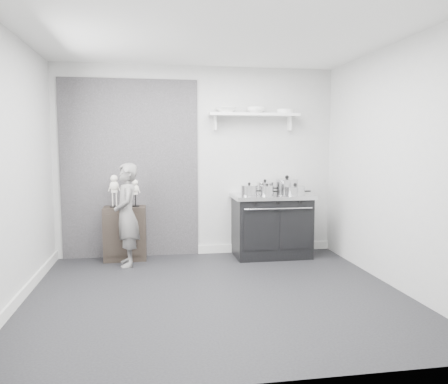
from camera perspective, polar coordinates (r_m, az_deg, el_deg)
The scene contains 16 objects.
ground at distance 4.79m, azimuth -1.09°, elevation -13.16°, with size 4.00×4.00×0.00m, color black.
room_shell at distance 4.66m, azimuth -2.49°, elevation 6.83°, with size 4.02×3.62×2.71m.
wall_shelf at distance 6.33m, azimuth 3.93°, elevation 9.95°, with size 1.30×0.26×0.24m.
stove at distance 6.28m, azimuth 6.21°, elevation -4.32°, with size 1.11×0.69×0.89m.
side_cabinet at distance 6.21m, azimuth -12.79°, elevation -5.28°, with size 0.57×0.33×0.74m, color black.
child at distance 5.85m, azimuth -12.59°, elevation -2.94°, with size 0.49×0.32×1.35m, color slate.
pot_front_left at distance 6.01m, azimuth 3.32°, elevation 0.21°, with size 0.32×0.23×0.19m.
pot_back_left at distance 6.31m, azimuth 5.37°, elevation 0.56°, with size 0.33×0.25×0.21m.
pot_back_right at distance 6.38m, azimuth 8.22°, elevation 0.77°, with size 0.41×0.33×0.26m.
pot_front_right at distance 6.15m, azimuth 9.26°, elevation 0.16°, with size 0.37×0.28×0.17m.
pot_front_center at distance 6.00m, azimuth 5.66°, elevation 0.15°, with size 0.27×0.18×0.17m.
skeleton_full at distance 6.13m, azimuth -14.14°, elevation 0.46°, with size 0.14×0.09×0.51m, color silver, non-canonical shape.
skeleton_torso at distance 6.12m, azimuth -11.52°, elevation 0.12°, with size 0.12×0.08×0.43m, color silver, non-canonical shape.
bowl_large at distance 6.25m, azimuth 0.25°, elevation 10.64°, with size 0.30×0.30×0.07m, color white.
bowl_small at distance 6.34m, azimuth 4.21°, elevation 10.60°, with size 0.26×0.26×0.08m, color white.
plate_stack at distance 6.45m, azimuth 8.00°, elevation 10.38°, with size 0.25×0.25×0.06m, color white.
Camera 1 is at (-0.65, -4.47, 1.57)m, focal length 35.00 mm.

